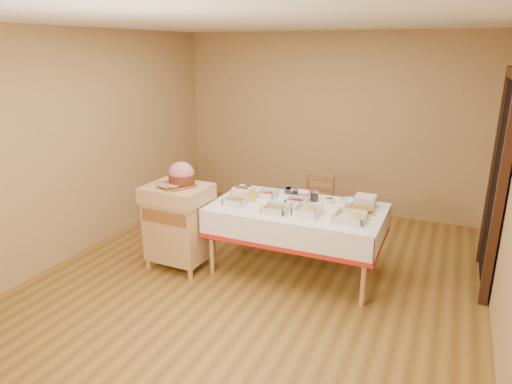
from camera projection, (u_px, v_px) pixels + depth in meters
room_shell at (260, 161)px, 4.55m from camera, size 5.00×5.00×5.00m
doorway at (499, 180)px, 4.54m from camera, size 0.09×1.10×2.20m
dining_table at (297, 221)px, 4.91m from camera, size 1.82×1.02×0.76m
butcher_cart at (179, 221)px, 5.05m from camera, size 0.69×0.58×0.95m
dining_chair at (317, 210)px, 5.70m from camera, size 0.39×0.37×0.86m
ham_on_board at (181, 176)px, 4.90m from camera, size 0.40×0.38×0.26m
serving_dish_a at (236, 201)px, 4.93m from camera, size 0.23×0.23×0.10m
serving_dish_b at (276, 209)px, 4.68m from camera, size 0.25×0.25×0.10m
serving_dish_c at (307, 211)px, 4.63m from camera, size 0.26×0.26×0.11m
serving_dish_d at (350, 217)px, 4.45m from camera, size 0.30×0.30×0.11m
serving_dish_e at (268, 194)px, 5.16m from camera, size 0.21×0.20×0.10m
serving_dish_f at (297, 201)px, 4.91m from camera, size 0.22×0.21×0.10m
small_bowl_left at (248, 188)px, 5.39m from camera, size 0.11×0.11×0.05m
small_bowl_mid at (290, 190)px, 5.30m from camera, size 0.14×0.14×0.06m
small_bowl_right at (329, 200)px, 4.96m from camera, size 0.11×0.11×0.05m
bowl_white_imported at (302, 193)px, 5.24m from camera, size 0.18×0.18×0.04m
bowl_small_imported at (349, 201)px, 4.94m from camera, size 0.17×0.17×0.05m
preserve_jar_left at (294, 194)px, 5.11m from camera, size 0.09×0.09×0.11m
preserve_jar_right at (314, 196)px, 5.01m from camera, size 0.10×0.10×0.12m
mustard_bottle at (253, 194)px, 5.01m from camera, size 0.06×0.06×0.17m
bread_basket at (242, 192)px, 5.19m from camera, size 0.24×0.24×0.10m
plate_stack at (365, 201)px, 4.83m from camera, size 0.22×0.22×0.12m
brass_platter at (358, 211)px, 4.67m from camera, size 0.34×0.25×0.04m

